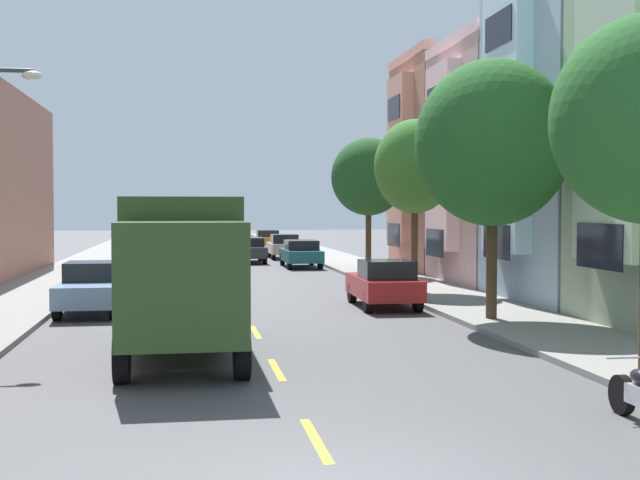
{
  "coord_description": "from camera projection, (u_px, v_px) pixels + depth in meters",
  "views": [
    {
      "loc": [
        -1.7,
        -9.1,
        3.11
      ],
      "look_at": [
        2.81,
        19.39,
        2.01
      ],
      "focal_mm": 47.64,
      "sensor_mm": 36.0,
      "label": 1
    }
  ],
  "objects": [
    {
      "name": "street_tree_farthest",
      "position": [
        369.0,
        177.0,
        37.98
      ],
      "size": [
        3.36,
        3.36,
        6.1
      ],
      "color": "#47331E",
      "rests_on": "sidewalk_right"
    },
    {
      "name": "street_tree_third",
      "position": [
        415.0,
        167.0,
        30.31
      ],
      "size": [
        2.92,
        2.92,
        6.14
      ],
      "color": "#47331E",
      "rests_on": "sidewalk_right"
    },
    {
      "name": "townhouse_fourth_rose",
      "position": [
        582.0,
        168.0,
        34.78
      ],
      "size": [
        12.18,
        6.63,
        9.93
      ],
      "color": "#CC9E9E",
      "rests_on": "ground_plane"
    },
    {
      "name": "parked_sedan_teal",
      "position": [
        301.0,
        253.0,
        44.19
      ],
      "size": [
        1.8,
        4.5,
        1.43
      ],
      "color": "#195B60",
      "rests_on": "ground_plane"
    },
    {
      "name": "townhouse_fifth_terracotta",
      "position": [
        527.0,
        168.0,
        41.59
      ],
      "size": [
        13.15,
        6.63,
        10.52
      ],
      "color": "#B27560",
      "rests_on": "ground_plane"
    },
    {
      "name": "parked_hatchback_champagne",
      "position": [
        284.0,
        246.0,
        51.87
      ],
      "size": [
        1.76,
        4.01,
        1.5
      ],
      "color": "tan",
      "rests_on": "ground_plane"
    },
    {
      "name": "street_tree_second",
      "position": [
        493.0,
        143.0,
        22.62
      ],
      "size": [
        4.15,
        4.15,
        6.94
      ],
      "color": "#47331E",
      "rests_on": "sidewalk_right"
    },
    {
      "name": "parked_pickup_black",
      "position": [
        141.0,
        246.0,
        50.24
      ],
      "size": [
        2.11,
        5.34,
        1.73
      ],
      "color": "black",
      "rests_on": "ground_plane"
    },
    {
      "name": "sidewalk_right",
      "position": [
        384.0,
        275.0,
        38.11
      ],
      "size": [
        3.2,
        120.0,
        0.14
      ],
      "primitive_type": "cube",
      "color": "gray",
      "rests_on": "ground_plane"
    },
    {
      "name": "ground_plane",
      "position": [
        224.0,
        275.0,
        38.98
      ],
      "size": [
        160.0,
        160.0,
        0.0
      ],
      "primitive_type": "plane",
      "color": "#4C4C4F"
    },
    {
      "name": "parked_hatchback_red",
      "position": [
        384.0,
        283.0,
        26.39
      ],
      "size": [
        1.83,
        4.04,
        1.5
      ],
      "color": "#AD1E1E",
      "rests_on": "ground_plane"
    },
    {
      "name": "parked_hatchback_sky",
      "position": [
        91.0,
        288.0,
        24.9
      ],
      "size": [
        1.75,
        4.01,
        1.5
      ],
      "color": "#7A9EC6",
      "rests_on": "ground_plane"
    },
    {
      "name": "parked_wagon_burgundy",
      "position": [
        137.0,
        252.0,
        44.04
      ],
      "size": [
        1.94,
        4.74,
        1.5
      ],
      "color": "maroon",
      "rests_on": "ground_plane"
    },
    {
      "name": "parked_sedan_orange",
      "position": [
        267.0,
        239.0,
        64.12
      ],
      "size": [
        1.88,
        4.53,
        1.43
      ],
      "color": "orange",
      "rests_on": "ground_plane"
    },
    {
      "name": "sidewalk_left",
      "position": [
        57.0,
        280.0,
        35.89
      ],
      "size": [
        3.2,
        120.0,
        0.14
      ],
      "primitive_type": "cube",
      "color": "gray",
      "rests_on": "ground_plane"
    },
    {
      "name": "moving_charcoal_sedan",
      "position": [
        249.0,
        249.0,
        48.11
      ],
      "size": [
        1.8,
        4.5,
        1.43
      ],
      "color": "#333338",
      "rests_on": "ground_plane"
    },
    {
      "name": "parked_hatchback_navy",
      "position": [
        149.0,
        240.0,
        62.39
      ],
      "size": [
        1.74,
        4.0,
        1.5
      ],
      "color": "navy",
      "rests_on": "ground_plane"
    },
    {
      "name": "lane_centerline_dashes",
      "position": [
        230.0,
        286.0,
        33.55
      ],
      "size": [
        0.14,
        47.2,
        0.01
      ],
      "color": "yellow",
      "rests_on": "ground_plane"
    },
    {
      "name": "delivery_box_truck",
      "position": [
        181.0,
        264.0,
        18.22
      ],
      "size": [
        2.46,
        7.73,
        3.33
      ],
      "color": "#2D471E",
      "rests_on": "ground_plane"
    }
  ]
}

